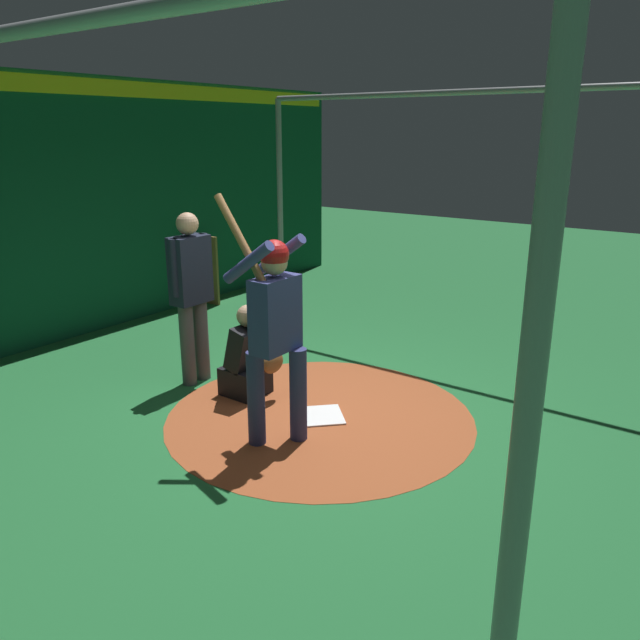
# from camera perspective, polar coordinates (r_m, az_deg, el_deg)

# --- Properties ---
(ground_plane) EXTENTS (27.06, 27.06, 0.00)m
(ground_plane) POSITION_cam_1_polar(r_m,az_deg,el_deg) (5.90, 0.00, -8.85)
(ground_plane) COLOR #216633
(dirt_circle) EXTENTS (2.87, 2.87, 0.01)m
(dirt_circle) POSITION_cam_1_polar(r_m,az_deg,el_deg) (5.90, 0.00, -8.83)
(dirt_circle) COLOR #9E4C28
(dirt_circle) RESTS_ON ground
(home_plate) EXTENTS (0.59, 0.59, 0.01)m
(home_plate) POSITION_cam_1_polar(r_m,az_deg,el_deg) (5.90, 0.00, -8.75)
(home_plate) COLOR white
(home_plate) RESTS_ON dirt_circle
(batter) EXTENTS (0.68, 0.49, 2.10)m
(batter) POSITION_cam_1_polar(r_m,az_deg,el_deg) (5.09, -4.22, -0.28)
(batter) COLOR navy
(batter) RESTS_ON ground
(catcher) EXTENTS (0.58, 0.40, 0.95)m
(catcher) POSITION_cam_1_polar(r_m,az_deg,el_deg) (6.27, -6.58, -3.68)
(catcher) COLOR black
(catcher) RESTS_ON ground
(umpire) EXTENTS (0.22, 0.49, 1.80)m
(umpire) POSITION_cam_1_polar(r_m,az_deg,el_deg) (6.51, -11.71, 2.81)
(umpire) COLOR #4C4C51
(umpire) RESTS_ON ground
(back_wall) EXTENTS (0.22, 11.06, 3.24)m
(back_wall) POSITION_cam_1_polar(r_m,az_deg,el_deg) (8.42, -23.34, 9.22)
(back_wall) COLOR #0F472D
(back_wall) RESTS_ON ground
(cage_frame) EXTENTS (5.40, 5.46, 3.02)m
(cage_frame) POSITION_cam_1_polar(r_m,az_deg,el_deg) (5.33, 0.00, 11.88)
(cage_frame) COLOR gray
(cage_frame) RESTS_ON ground
(bat_rack) EXTENTS (0.58, 0.20, 1.05)m
(bat_rack) POSITION_cam_1_polar(r_m,az_deg,el_deg) (9.77, -10.50, 4.45)
(bat_rack) COLOR olive
(bat_rack) RESTS_ON ground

